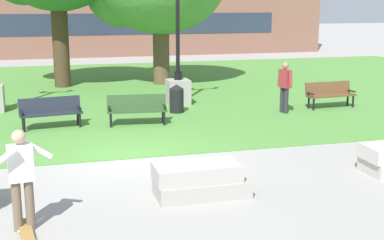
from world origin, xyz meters
TOP-DOWN VIEW (x-y plane):
  - ground_plane at (0.00, 0.00)m, footprint 140.00×140.00m
  - grass_lawn at (0.00, 10.00)m, footprint 40.00×20.00m
  - concrete_block_left at (0.87, -2.78)m, footprint 1.83×0.90m
  - person_skateboarder at (-2.37, -3.57)m, footprint 1.03×0.66m
  - skateboard at (-2.33, -3.90)m, footprint 0.33×1.04m
  - park_bench_near_left at (-1.84, 3.79)m, footprint 1.85×0.76m
  - park_bench_far_left at (7.72, 4.42)m, footprint 1.83×0.65m
  - park_bench_far_right at (0.70, 3.56)m, footprint 1.84×0.71m
  - lamp_post_left at (2.69, 6.45)m, footprint 1.32×0.80m
  - trash_bin at (2.29, 5.00)m, footprint 0.49×0.49m
  - person_bystander_near_lawn at (5.77, 4.00)m, footprint 0.34×0.73m

SIDE VIEW (x-z plane):
  - ground_plane at x=0.00m, z-range 0.00..0.00m
  - grass_lawn at x=0.00m, z-range 0.00..0.02m
  - skateboard at x=-2.33m, z-range 0.02..0.15m
  - concrete_block_left at x=0.87m, z-range -0.01..0.63m
  - trash_bin at x=2.29m, z-range 0.02..0.98m
  - park_bench_near_left at x=-1.84m, z-range 0.09..0.99m
  - park_bench_far_left at x=7.72m, z-range 0.09..0.99m
  - park_bench_far_right at x=0.70m, z-range 0.09..0.99m
  - person_skateboarder at x=-2.37m, z-range 0.12..1.83m
  - person_bystander_near_lawn at x=5.77m, z-range 0.13..1.84m
  - lamp_post_left at x=2.69m, z-range -1.38..3.36m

